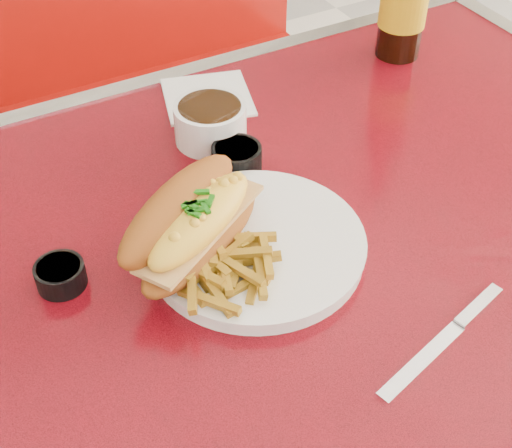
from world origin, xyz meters
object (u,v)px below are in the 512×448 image
diner_table (266,356)px  sauce_cup_left (60,274)px  knife (453,330)px  gravy_ramekin (210,122)px  mac_hoagie (193,222)px  fork (302,239)px  sauce_cup_right (237,157)px  dinner_plate (256,245)px  booth_bench_far (89,187)px

diner_table → sauce_cup_left: size_ratio=23.04×
knife → gravy_ramekin: bearing=84.0°
gravy_ramekin → knife: bearing=-80.6°
mac_hoagie → sauce_cup_left: size_ratio=3.94×
fork → sauce_cup_right: size_ratio=1.82×
dinner_plate → fork: bearing=-27.0°
booth_bench_far → sauce_cup_right: 0.82m
booth_bench_far → knife: bearing=-83.5°
fork → gravy_ramekin: (0.00, 0.23, 0.01)m
dinner_plate → fork: size_ratio=2.06×
dinner_plate → diner_table: bearing=-84.0°
dinner_plate → gravy_ramekin: bearing=77.0°
dinner_plate → knife: bearing=-58.9°
dinner_plate → sauce_cup_left: sauce_cup_left is taller
sauce_cup_left → sauce_cup_right: 0.26m
dinner_plate → gravy_ramekin: size_ratio=2.92×
fork → gravy_ramekin: 0.23m
fork → dinner_plate: bearing=63.2°
gravy_ramekin → knife: gravy_ramekin is taller
mac_hoagie → sauce_cup_left: (-0.14, 0.03, -0.04)m
booth_bench_far → sauce_cup_right: (0.05, -0.65, 0.50)m
sauce_cup_right → knife: 0.33m
fork → sauce_cup_right: 0.16m
booth_bench_far → dinner_plate: 0.93m
booth_bench_far → sauce_cup_left: bearing=-105.2°
gravy_ramekin → sauce_cup_left: size_ratio=1.92×
sauce_cup_left → dinner_plate: bearing=-15.3°
sauce_cup_left → fork: bearing=-17.6°
booth_bench_far → gravy_ramekin: bearing=-85.5°
mac_hoagie → fork: mac_hoagie is taller
diner_table → dinner_plate: 0.17m
booth_bench_far → fork: size_ratio=8.27×
booth_bench_far → knife: 1.10m
dinner_plate → gravy_ramekin: 0.21m
fork → sauce_cup_left: bearing=72.6°
booth_bench_far → sauce_cup_right: bearing=-85.8°
fork → knife: bearing=-156.9°
gravy_ramekin → diner_table: bearing=-101.3°
dinner_plate → mac_hoagie: mac_hoagie is taller
fork → sauce_cup_left: 0.25m
fork → knife: fork is taller
diner_table → knife: (0.11, -0.17, 0.16)m
diner_table → sauce_cup_right: bearing=73.4°
knife → sauce_cup_left: bearing=126.6°
sauce_cup_right → knife: bearing=-78.9°
diner_table → knife: knife is taller
diner_table → dinner_plate: (-0.00, 0.02, 0.17)m
diner_table → sauce_cup_right: 0.24m
diner_table → booth_bench_far: size_ratio=1.03×
fork → sauce_cup_right: sauce_cup_right is taller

